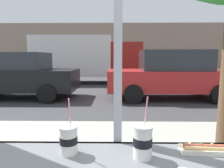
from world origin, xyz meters
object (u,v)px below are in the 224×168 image
soda_cup_left (143,141)px  hotdog_tray_far (203,149)px  soda_cup_right (69,139)px  parked_car_black (19,75)px  parked_car_red (171,75)px  box_truck (86,58)px

soda_cup_left → hotdog_tray_far: (0.34, 0.06, -0.07)m
soda_cup_left → soda_cup_right: soda_cup_left is taller
soda_cup_left → soda_cup_right: 0.40m
soda_cup_right → hotdog_tray_far: 0.74m
soda_cup_right → parked_car_black: parked_car_black is taller
parked_car_black → parked_car_red: 5.63m
soda_cup_right → soda_cup_left: bearing=-5.7°
parked_car_black → box_truck: 4.94m
hotdog_tray_far → box_truck: (-2.19, 10.70, 0.49)m
soda_cup_right → box_truck: 10.83m
soda_cup_right → parked_car_black: bearing=118.3°
soda_cup_left → box_truck: bearing=99.7°
soda_cup_left → parked_car_black: 7.26m
parked_car_black → parked_car_red: parked_car_red is taller
parked_car_black → box_truck: size_ratio=0.68×
box_truck → parked_car_black: bearing=-112.6°
soda_cup_right → parked_car_red: parked_car_red is taller
soda_cup_left → box_truck: 10.92m
hotdog_tray_far → parked_car_black: size_ratio=0.06×
parked_car_black → box_truck: (1.88, 4.53, 0.65)m
hotdog_tray_far → parked_car_red: 6.37m
parked_car_red → box_truck: bearing=129.7°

